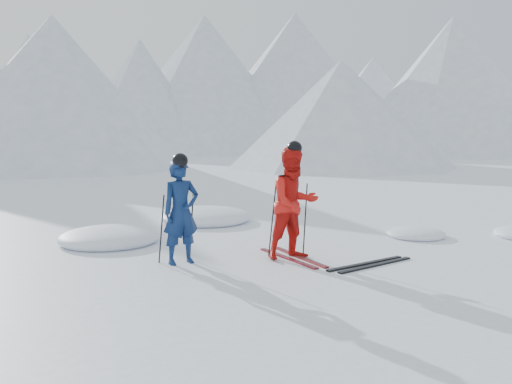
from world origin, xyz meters
name	(u,v)px	position (x,y,z in m)	size (l,w,h in m)	color
ground	(353,248)	(0.00, 0.00, 0.00)	(160.00, 160.00, 0.00)	white
mountain_range	(175,76)	(5.71, 35.31, 6.72)	(106.15, 62.94, 15.53)	#B2BCD1
skier_blue	(181,212)	(-3.35, 0.09, 0.87)	(0.64, 0.42, 1.75)	#0D214E
skier_red	(294,203)	(-1.45, -0.33, 0.97)	(0.94, 0.74, 1.94)	red
pole_blue_left	(161,229)	(-3.65, 0.24, 0.58)	(0.02, 0.02, 1.17)	black
pole_blue_right	(192,226)	(-3.10, 0.34, 0.58)	(0.02, 0.02, 1.17)	black
pole_red_left	(272,221)	(-1.75, -0.08, 0.65)	(0.02, 0.02, 1.30)	black
pole_red_right	(305,219)	(-1.15, -0.18, 0.65)	(0.02, 0.02, 1.30)	black
ski_worn_left	(288,258)	(-1.57, -0.33, 0.01)	(0.09, 1.70, 0.03)	black
ski_worn_right	(300,257)	(-1.33, -0.33, 0.01)	(0.09, 1.70, 0.03)	black
ski_loose_a	(365,264)	(-0.54, -1.19, 0.01)	(0.09, 1.70, 0.03)	black
ski_loose_b	(376,265)	(-0.44, -1.34, 0.01)	(0.09, 1.70, 0.03)	black
snow_lumps	(226,231)	(-1.63, 2.64, 0.00)	(9.88, 6.35, 0.49)	white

